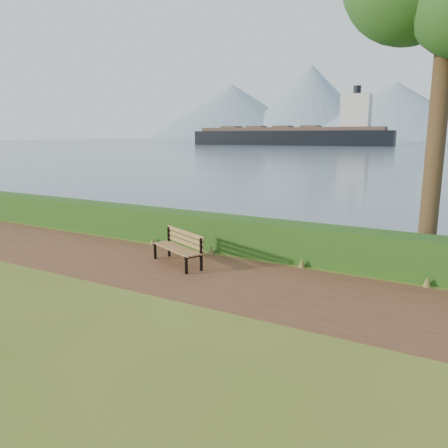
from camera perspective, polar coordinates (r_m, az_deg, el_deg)
The scene contains 5 objects.
ground at distance 10.19m, azimuth -2.49°, elevation -7.34°, with size 140.00×140.00×0.00m, color #505F1B.
path at distance 10.43m, azimuth -1.61°, elevation -6.86°, with size 40.00×3.40×0.01m, color #4F2F1B.
hedge at distance 12.24m, azimuth 4.02°, elevation -1.71°, with size 32.00×0.85×1.00m, color #1B3F12.
bench at distance 11.33m, azimuth -5.78°, elevation -2.80°, with size 1.80×1.17×0.88m.
cargo_ship at distance 159.87m, azimuth 9.40°, elevation 11.25°, with size 71.55×17.04×21.51m.
Camera 1 is at (5.20, -8.13, 3.28)m, focal length 35.00 mm.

